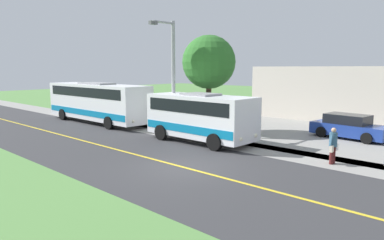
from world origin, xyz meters
The scene contains 11 objects.
ground_plane centered at (0.00, 0.00, 0.00)m, with size 120.00×120.00×0.00m, color #548442.
road_surface centered at (0.00, 0.00, 0.00)m, with size 8.00×100.00×0.01m, color #333335.
sidewalk centered at (-5.20, 0.00, 0.00)m, with size 2.40×100.00×0.01m, color gray.
parking_lot_surface centered at (-12.40, 3.00, 0.00)m, with size 14.00×36.00×0.01m, color gray.
road_centre_line centered at (0.00, 0.00, 0.01)m, with size 0.16×100.00×0.00m, color gold.
shuttle_bus_front centered at (-4.51, -3.01, 1.54)m, with size 2.66×6.67×2.80m.
transit_bus_rear centered at (-4.50, -13.74, 1.70)m, with size 2.65×10.73×3.10m.
pedestrian_with_bags centered at (-4.92, 4.46, 0.87)m, with size 0.72×0.34×1.62m.
street_light_pole centered at (-4.86, -5.72, 3.93)m, with size 1.97×0.24×7.06m.
parked_car_near centered at (-11.41, 2.89, 0.69)m, with size 2.33×4.55×1.45m.
tree_curbside centered at (-7.40, -4.86, 4.57)m, with size 3.50×3.50×6.35m.
Camera 1 is at (10.52, 10.38, 4.22)m, focal length 33.27 mm.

